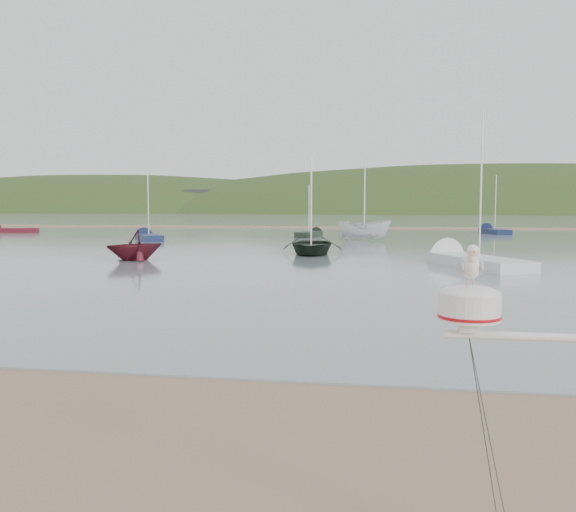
% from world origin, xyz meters
% --- Properties ---
extents(ground, '(560.00, 560.00, 0.00)m').
position_xyz_m(ground, '(0.00, 0.00, 0.00)').
color(ground, '#88684E').
rests_on(ground, ground).
extents(water, '(560.00, 256.00, 0.04)m').
position_xyz_m(water, '(0.00, 132.00, 0.02)').
color(water, gray).
rests_on(water, ground).
extents(sandbar, '(560.00, 7.00, 0.07)m').
position_xyz_m(sandbar, '(0.00, 70.00, 0.07)').
color(sandbar, '#88684E').
rests_on(sandbar, water).
extents(hill_ridge, '(620.00, 180.00, 80.00)m').
position_xyz_m(hill_ridge, '(18.52, 235.00, -19.70)').
color(hill_ridge, '#293D19').
rests_on(hill_ridge, ground).
extents(far_cottages, '(294.40, 6.30, 8.00)m').
position_xyz_m(far_cottages, '(3.00, 196.00, 4.00)').
color(far_cottages, silver).
rests_on(far_cottages, ground).
extents(boat_dark, '(3.76, 1.36, 5.17)m').
position_xyz_m(boat_dark, '(-1.58, 29.91, 2.62)').
color(boat_dark, black).
rests_on(boat_dark, water).
extents(boat_red, '(3.09, 2.97, 3.10)m').
position_xyz_m(boat_red, '(-10.31, 24.50, 1.59)').
color(boat_red, '#53131D').
rests_on(boat_red, water).
extents(boat_white, '(1.92, 1.88, 4.42)m').
position_xyz_m(boat_white, '(0.95, 44.52, 2.25)').
color(boat_white, silver).
rests_on(boat_white, water).
extents(sailboat_dark_mid, '(2.49, 5.18, 5.07)m').
position_xyz_m(sailboat_dark_mid, '(-3.89, 49.73, 0.30)').
color(sailboat_dark_mid, black).
rests_on(sailboat_dark_mid, ground).
extents(sailboat_blue_near, '(4.64, 6.05, 6.21)m').
position_xyz_m(sailboat_blue_near, '(-17.26, 42.60, 0.30)').
color(sailboat_blue_near, '#121C41').
rests_on(sailboat_blue_near, ground).
extents(sailboat_blue_far, '(2.92, 6.56, 6.36)m').
position_xyz_m(sailboat_blue_far, '(13.06, 59.23, 0.30)').
color(sailboat_blue_far, '#121C41').
rests_on(sailboat_blue_far, ground).
extents(sailboat_white_near, '(5.23, 8.21, 8.04)m').
position_xyz_m(sailboat_white_near, '(6.20, 25.71, 0.30)').
color(sailboat_white_near, silver).
rests_on(sailboat_white_near, ground).
extents(dinghy_red_far, '(5.42, 2.36, 1.28)m').
position_xyz_m(dinghy_red_far, '(-36.34, 51.62, 0.29)').
color(dinghy_red_far, '#53131D').
rests_on(dinghy_red_far, ground).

